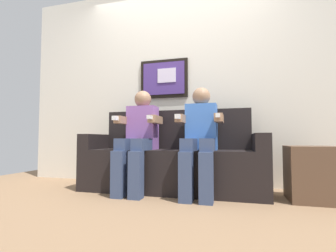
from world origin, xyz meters
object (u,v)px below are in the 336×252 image
person_on_right (200,135)px  side_table_right (311,173)px  person_on_left (139,135)px  couch (172,162)px

person_on_right → side_table_right: 1.07m
person_on_left → person_on_right: size_ratio=1.00×
couch → person_on_right: bearing=-26.8°
couch → person_on_left: person_on_left is taller
person_on_left → side_table_right: person_on_left is taller
couch → side_table_right: couch is taller
person_on_left → side_table_right: (1.67, 0.06, -0.36)m
person_on_right → side_table_right: size_ratio=2.22×
couch → person_on_left: 0.47m
couch → side_table_right: 1.34m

